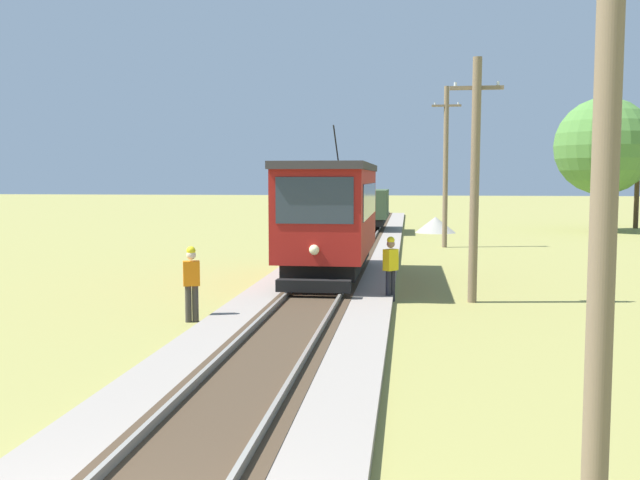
{
  "coord_description": "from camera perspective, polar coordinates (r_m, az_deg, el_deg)",
  "views": [
    {
      "loc": [
        2.5,
        -4.73,
        3.38
      ],
      "look_at": [
        -0.45,
        18.84,
        1.29
      ],
      "focal_mm": 39.97,
      "sensor_mm": 36.0,
      "label": 1
    }
  ],
  "objects": [
    {
      "name": "tree_left_far",
      "position": [
        51.82,
        24.15,
        6.86
      ],
      "size": [
        4.1,
        4.1,
        7.49
      ],
      "color": "#4C3823",
      "rests_on": "ground"
    },
    {
      "name": "gravel_pile",
      "position": [
        44.16,
        9.22,
        1.21
      ],
      "size": [
        2.49,
        2.49,
        0.98
      ],
      "primitive_type": "cone",
      "color": "#9E998E",
      "rests_on": "ground"
    },
    {
      "name": "utility_pole_foreground",
      "position": [
        6.84,
        21.93,
        7.18
      ],
      "size": [
        1.4,
        0.26,
        7.16
      ],
      "color": "#7A664C",
      "rests_on": "ground"
    },
    {
      "name": "second_worker",
      "position": [
        19.43,
        5.67,
        -2.07
      ],
      "size": [
        0.43,
        0.44,
        1.78
      ],
      "rotation": [
        0.0,
        0.0,
        -0.71
      ],
      "color": "black",
      "rests_on": "ground"
    },
    {
      "name": "track_worker",
      "position": [
        16.89,
        -10.25,
        -3.2
      ],
      "size": [
        0.44,
        0.36,
        1.78
      ],
      "rotation": [
        0.0,
        0.0,
        1.92
      ],
      "color": "#38332D",
      "rests_on": "ground"
    },
    {
      "name": "tree_left_near",
      "position": [
        47.62,
        21.76,
        6.98
      ],
      "size": [
        5.96,
        5.96,
        8.28
      ],
      "color": "#4C3823",
      "rests_on": "ground"
    },
    {
      "name": "utility_pole_near_tram",
      "position": [
        19.4,
        12.29,
        4.83
      ],
      "size": [
        1.4,
        0.53,
        6.51
      ],
      "color": "#7A664C",
      "rests_on": "ground"
    },
    {
      "name": "utility_pole_mid",
      "position": [
        34.92,
        10.02,
        5.91
      ],
      "size": [
        1.4,
        0.39,
        7.73
      ],
      "color": "#7A664C",
      "rests_on": "ground"
    },
    {
      "name": "red_tram",
      "position": [
        22.95,
        0.87,
        2.07
      ],
      "size": [
        2.6,
        8.54,
        4.79
      ],
      "color": "maroon",
      "rests_on": "rail_right"
    },
    {
      "name": "freight_car",
      "position": [
        43.82,
        3.86,
        2.64
      ],
      "size": [
        2.4,
        5.2,
        2.31
      ],
      "color": "#384C33",
      "rests_on": "rail_right"
    }
  ]
}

